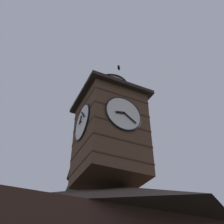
# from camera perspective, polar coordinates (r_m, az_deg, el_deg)

# --- Properties ---
(clock_tower) EXTENTS (4.43, 4.43, 8.55)m
(clock_tower) POSITION_cam_1_polar(r_m,az_deg,el_deg) (17.28, -0.47, -3.59)
(clock_tower) COLOR brown
(clock_tower) RESTS_ON building_main
(flying_bird_high) EXTENTS (0.49, 0.61, 0.15)m
(flying_bird_high) POSITION_cam_1_polar(r_m,az_deg,el_deg) (25.36, 1.46, 9.35)
(flying_bird_high) COLOR black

